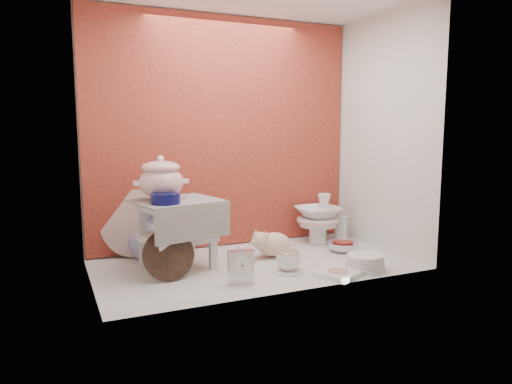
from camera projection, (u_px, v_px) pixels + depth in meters
ground at (254, 264)px, 2.75m from camera, size 1.80×1.80×0.00m
niche_shell at (242, 103)px, 2.79m from camera, size 1.86×1.03×1.53m
step_stool at (177, 234)px, 2.65m from camera, size 0.52×0.47×0.39m
soup_tureen at (161, 178)px, 2.61m from camera, size 0.30×0.30×0.25m
cobalt_bowl at (166, 198)px, 2.49m from camera, size 0.20×0.20×0.06m
floral_platter at (135, 224)px, 2.89m from camera, size 0.43×0.18×0.41m
blue_white_vase at (150, 237)px, 2.85m from camera, size 0.30×0.30×0.27m
lacquer_tray at (169, 255)px, 2.45m from camera, size 0.28×0.11×0.27m
mantel_clock at (241, 265)px, 2.40m from camera, size 0.14×0.07×0.19m
plush_pig at (274, 244)px, 2.90m from camera, size 0.31×0.24×0.16m
teacup_saucer at (288, 271)px, 2.60m from camera, size 0.21×0.21×0.01m
gold_rim_teacup at (288, 260)px, 2.59m from camera, size 0.17×0.17×0.11m
lattice_dish at (338, 274)px, 2.53m from camera, size 0.26×0.26×0.03m
dinner_plate_stack at (365, 262)px, 2.63m from camera, size 0.25×0.25×0.09m
crystal_bowl at (343, 247)px, 3.03m from camera, size 0.25×0.25×0.06m
clear_glass_vase at (341, 229)px, 3.29m from camera, size 0.09×0.09×0.17m
porcelain_tower at (318, 218)px, 3.24m from camera, size 0.38×0.38×0.34m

